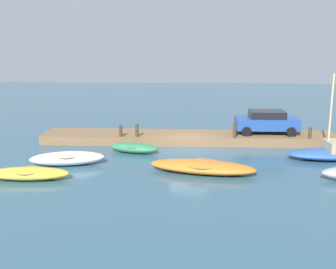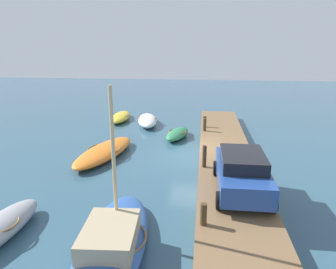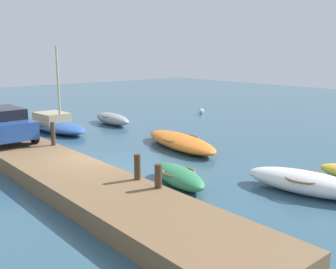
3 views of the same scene
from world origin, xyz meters
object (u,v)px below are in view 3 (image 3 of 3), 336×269
Objects in this scene: rowboat_white at (305,182)px; marker_buoy at (201,111)px; rowboat_grey at (112,119)px; motorboat_orange at (180,141)px; dinghy_green at (179,176)px; parked_car at (2,124)px; mooring_post_east at (158,176)px; mooring_post_mid_east at (137,167)px; sailboat_blue at (55,124)px; mooring_post_mid_west at (53,134)px; mooring_post_west at (14,123)px.

rowboat_white is 17.70m from marker_buoy.
rowboat_grey is at bearing 160.88° from rowboat_white.
rowboat_grey is (-7.88, 0.99, 0.04)m from motorboat_orange.
rowboat_grey reaches higher than dinghy_green.
mooring_post_east is at bearing 7.99° from parked_car.
marker_buoy is at bearing 88.29° from rowboat_grey.
dinghy_green is (-3.45, -2.73, -0.06)m from rowboat_white.
motorboat_orange is 6.90× the size of mooring_post_mid_east.
motorboat_orange is at bearing 132.87° from mooring_post_east.
rowboat_white is 1.31× the size of dinghy_green.
sailboat_blue is 7.05× the size of mooring_post_mid_east.
sailboat_blue is 11.65m from marker_buoy.
mooring_post_east is at bearing 0.00° from mooring_post_mid_west.
mooring_post_east reaches higher than motorboat_orange.
motorboat_orange is at bearing -50.39° from marker_buoy.
mooring_post_mid_west is (5.87, -2.73, 0.69)m from sailboat_blue.
mooring_post_mid_west is at bearing 180.00° from mooring_post_east.
rowboat_grey is 3.66× the size of mooring_post_mid_west.
rowboat_grey is at bearing 153.13° from mooring_post_east.
mooring_post_mid_east reaches higher than rowboat_grey.
rowboat_white is 4.40m from dinghy_green.
marker_buoy is at bearing 98.73° from parked_car.
mooring_post_mid_west is 6.47m from mooring_post_mid_east.
sailboat_blue reaches higher than rowboat_white.
dinghy_green is at bearing 15.99° from mooring_post_mid_west.
dinghy_green is at bearing 9.24° from mooring_post_west.
mooring_post_west is at bearing -130.34° from motorboat_orange.
mooring_post_mid_west reaches higher than rowboat_white.
mooring_post_mid_east reaches higher than dinghy_green.
mooring_post_east is (12.48, 0.00, 0.01)m from mooring_post_west.
parked_car reaches higher than mooring_post_west.
mooring_post_east is at bearing -35.63° from motorboat_orange.
rowboat_white is (15.49, -2.08, 0.01)m from rowboat_grey.
marker_buoy is at bearing 146.42° from dinghy_green.
sailboat_blue is 14.28× the size of marker_buoy.
mooring_post_west is 12.48m from mooring_post_east.
dinghy_green is 4.51× the size of mooring_post_west.
sailboat_blue is 6.51m from mooring_post_mid_west.
sailboat_blue is 8.20× the size of mooring_post_west.
sailboat_blue is 1.56× the size of rowboat_grey.
rowboat_white is at bearing 62.96° from mooring_post_east.
rowboat_white is at bearing 52.61° from dinghy_green.
mooring_post_east is at bearing -44.90° from dinghy_green.
mooring_post_mid_west is at bearing -29.22° from sailboat_blue.
rowboat_white is 5.18m from mooring_post_east.
marker_buoy is (-12.44, 14.33, -0.76)m from mooring_post_east.
rowboat_grey is at bearing -95.30° from marker_buoy.
motorboat_orange is 8.02× the size of mooring_post_west.
mooring_post_east is 1.79× the size of marker_buoy.
mooring_post_west reaches higher than marker_buoy.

